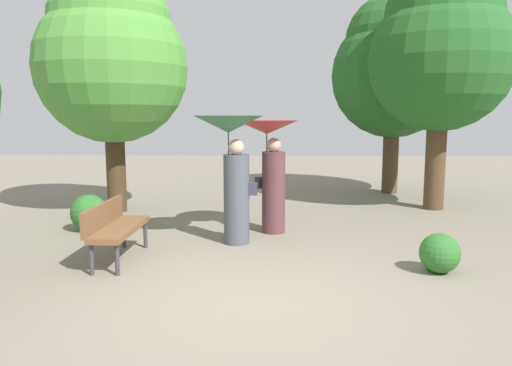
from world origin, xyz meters
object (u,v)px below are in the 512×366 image
at_px(park_bench, 114,225).
at_px(tree_mid_right, 441,47).
at_px(person_left, 232,157).
at_px(tree_near_left, 111,55).
at_px(tree_near_right, 394,66).
at_px(person_right, 270,157).

relative_size(park_bench, tree_mid_right, 0.28).
distance_m(person_left, park_bench, 2.10).
distance_m(park_bench, tree_mid_right, 7.74).
relative_size(tree_near_left, tree_near_right, 0.98).
bearing_deg(tree_near_left, park_bench, -73.32).
bearing_deg(tree_near_left, tree_mid_right, 3.43).
distance_m(person_right, tree_mid_right, 4.83).
bearing_deg(tree_near_right, person_left, -126.15).
xyz_separation_m(person_right, park_bench, (-2.23, -1.74, -0.83)).
bearing_deg(park_bench, person_left, -57.37).
bearing_deg(person_left, tree_near_right, -32.39).
height_order(person_right, tree_mid_right, tree_mid_right).
height_order(park_bench, tree_near_right, tree_near_right).
distance_m(person_left, tree_near_right, 6.87).
distance_m(person_left, tree_near_left, 4.20).
distance_m(tree_near_left, tree_mid_right, 6.99).
bearing_deg(person_right, tree_mid_right, -54.72).
distance_m(park_bench, tree_near_left, 4.67).
distance_m(tree_near_right, tree_mid_right, 2.34).
relative_size(person_left, tree_near_right, 0.39).
xyz_separation_m(person_left, person_right, (0.61, 0.76, -0.07)).
height_order(tree_near_right, tree_mid_right, tree_mid_right).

